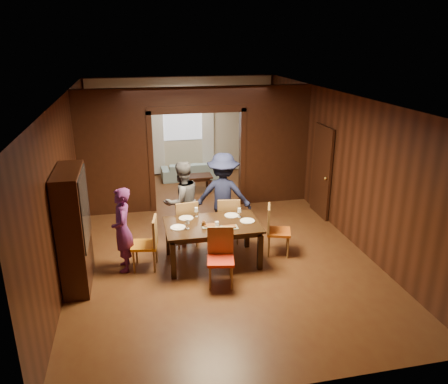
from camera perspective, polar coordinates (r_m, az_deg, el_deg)
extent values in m
plane|color=#552B18|center=(9.38, -1.81, -5.34)|extent=(9.00, 9.00, 0.00)
cube|color=silver|center=(8.57, -2.02, 12.52)|extent=(5.50, 9.00, 0.02)
cube|color=black|center=(13.20, -5.46, 8.57)|extent=(5.50, 0.02, 2.90)
cube|color=black|center=(8.83, -19.76, 1.94)|extent=(0.02, 9.00, 2.90)
cube|color=black|center=(9.72, 14.29, 4.05)|extent=(0.02, 9.00, 2.90)
cube|color=black|center=(10.36, -14.08, 3.57)|extent=(1.65, 0.15, 2.40)
cube|color=black|center=(10.90, 6.61, 4.82)|extent=(1.65, 0.15, 2.40)
cube|color=black|center=(10.17, -3.64, 12.19)|extent=(5.50, 0.15, 0.50)
cube|color=beige|center=(13.17, -5.44, 8.54)|extent=(5.40, 0.04, 2.85)
imported|color=#561F5B|center=(7.88, -13.12, -4.83)|extent=(0.39, 0.57, 1.53)
imported|color=#4F4E55|center=(8.81, -5.49, -1.26)|extent=(0.99, 0.90, 1.66)
imported|color=#151A36|center=(8.95, -0.09, -0.42)|extent=(1.30, 0.99, 1.78)
imported|color=#98BDC7|center=(12.88, -4.29, 2.83)|extent=(1.75, 0.70, 0.51)
imported|color=black|center=(7.98, -0.61, -3.65)|extent=(0.37, 0.37, 0.09)
cube|color=black|center=(8.08, -1.49, -6.65)|extent=(1.71, 1.06, 0.76)
cube|color=black|center=(11.95, -3.53, 1.25)|extent=(0.80, 0.50, 0.40)
cube|color=black|center=(7.55, -19.02, -4.56)|extent=(0.40, 1.20, 2.00)
cube|color=black|center=(10.24, 12.65, 2.63)|extent=(0.06, 0.90, 2.10)
cube|color=silver|center=(13.10, -5.46, 9.59)|extent=(1.20, 0.03, 1.30)
cube|color=white|center=(13.08, -8.66, 7.43)|extent=(0.35, 0.06, 2.40)
cube|color=white|center=(13.25, -2.13, 7.80)|extent=(0.35, 0.06, 2.40)
cylinder|color=white|center=(7.81, -6.04, -4.62)|extent=(0.27, 0.27, 0.01)
cylinder|color=silver|center=(8.18, -4.97, -3.41)|extent=(0.27, 0.27, 0.01)
cylinder|color=silver|center=(8.27, 1.00, -3.07)|extent=(0.27, 0.27, 0.01)
cylinder|color=white|center=(8.05, 3.07, -3.77)|extent=(0.27, 0.27, 0.01)
cylinder|color=silver|center=(7.61, -0.82, -5.16)|extent=(0.27, 0.27, 0.01)
cube|color=gray|center=(7.81, -1.82, -4.40)|extent=(0.30, 0.20, 0.04)
cube|color=slate|center=(7.75, 0.72, -4.61)|extent=(0.30, 0.20, 0.04)
cylinder|color=silver|center=(7.69, -0.92, -4.39)|extent=(0.07, 0.07, 0.14)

